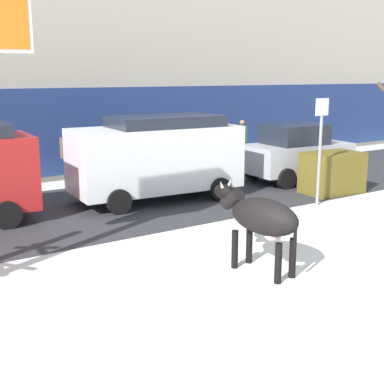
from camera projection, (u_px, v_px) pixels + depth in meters
The scene contains 9 objects.
ground_plane at pixel (307, 303), 7.94m from camera, with size 120.00×120.00×0.00m, color white.
road_strip at pixel (106, 207), 13.76m from camera, with size 60.00×5.60×0.01m, color #333338.
cow_black at pixel (261, 217), 9.03m from camera, with size 0.80×1.93×1.54m.
car_white_van at pixel (157, 155), 14.32m from camera, with size 4.74×2.40×2.32m.
car_silver_hatchback at pixel (296, 153), 16.98m from camera, with size 3.62×2.14×1.86m.
pedestrian_by_cars at pixel (242, 142), 20.06m from camera, with size 0.36×0.24×1.73m.
pedestrian_far_left at pixel (67, 158), 16.23m from camera, with size 0.36×0.24×1.73m.
dumpster at pixel (332, 173), 15.29m from camera, with size 1.70×1.10×1.20m, color brown.
street_sign at pixel (320, 143), 13.59m from camera, with size 0.44×0.08×2.82m.
Camera 1 is at (-5.58, -5.13, 3.40)m, focal length 48.79 mm.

